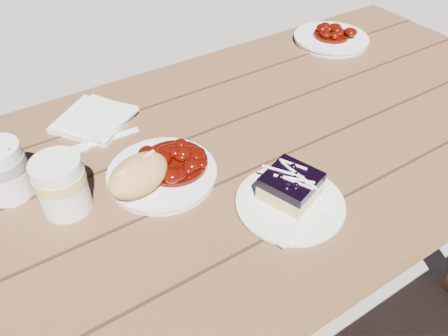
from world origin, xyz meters
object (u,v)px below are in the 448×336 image
picnic_table (182,223)px  coffee_cup (3,171)px  dessert_plate (290,204)px  blueberry_cake (291,185)px  second_cup (62,185)px  main_plate (162,174)px  bread_roll (138,175)px  second_plate (331,39)px

picnic_table → coffee_cup: 0.39m
dessert_plate → blueberry_cake: blueberry_cake is taller
second_cup → dessert_plate: bearing=-32.5°
main_plate → coffee_cup: (-0.26, 0.12, 0.05)m
picnic_table → bread_roll: bearing=-165.8°
picnic_table → dessert_plate: bearing=-57.0°
bread_roll → second_plate: bread_roll is taller
picnic_table → bread_roll: (-0.09, -0.02, 0.21)m
bread_roll → coffee_cup: coffee_cup is taller
blueberry_cake → second_plate: (0.53, 0.45, -0.03)m
second_plate → main_plate: bearing=-159.2°
main_plate → second_cup: second_cup is taller
blueberry_cake → second_cup: bearing=130.8°
coffee_cup → blueberry_cake: bearing=-34.7°
picnic_table → coffee_cup: (-0.30, 0.12, 0.22)m
dessert_plate → coffee_cup: 0.53m
picnic_table → main_plate: (-0.03, -0.00, 0.17)m
blueberry_cake → bread_roll: bearing=125.2°
second_plate → picnic_table: bearing=-158.4°
dessert_plate → second_cup: bearing=147.5°
picnic_table → coffee_cup: size_ratio=18.11×
main_plate → blueberry_cake: (0.17, -0.18, 0.03)m
picnic_table → blueberry_cake: bearing=-52.9°
dessert_plate → second_cup: size_ratio=1.78×
dessert_plate → blueberry_cake: (0.01, 0.01, 0.03)m
bread_roll → second_cup: bearing=161.6°
main_plate → second_cup: 0.19m
dessert_plate → second_plate: second_plate is taller
main_plate → second_plate: same height
dessert_plate → second_cup: (-0.35, 0.22, 0.05)m
main_plate → blueberry_cake: size_ratio=1.80×
bread_roll → second_plate: bearing=20.8°
coffee_cup → second_plate: size_ratio=0.51×
picnic_table → main_plate: size_ratio=9.45×
bread_roll → dessert_plate: bearing=-39.2°
picnic_table → dessert_plate: (0.13, -0.20, 0.17)m
bread_roll → coffee_cup: (-0.21, 0.14, 0.01)m
bread_roll → second_plate: size_ratio=0.59×
main_plate → second_cup: bearing=173.0°
picnic_table → main_plate: 0.17m
second_cup → second_plate: bearing=15.5°
main_plate → dessert_plate: size_ratio=1.07×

